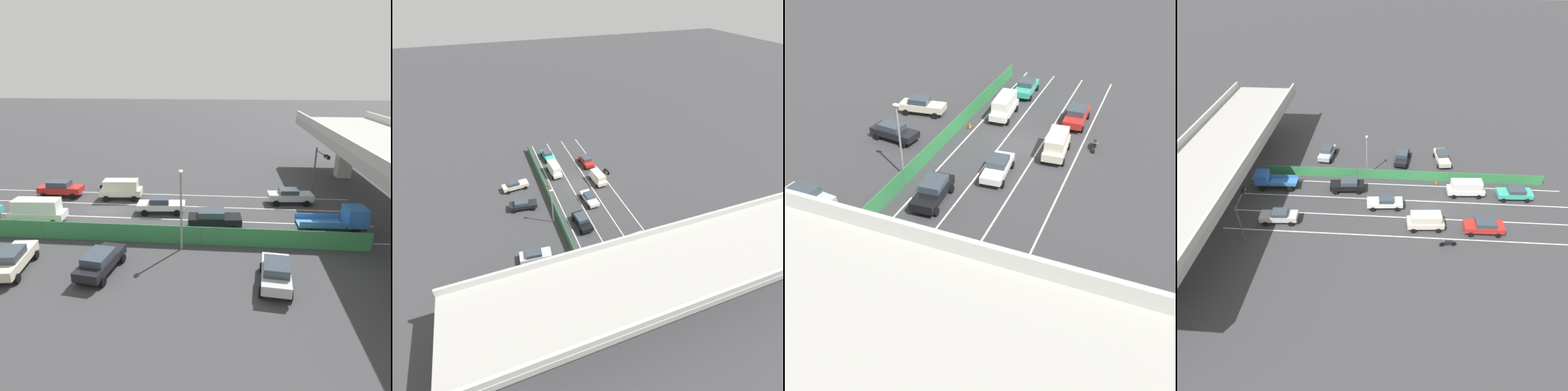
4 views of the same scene
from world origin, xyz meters
The scene contains 22 objects.
ground_plane centered at (0.00, 0.00, 0.00)m, with size 300.00×300.00×0.00m, color #38383A.
lane_line_left_edge centered at (-5.16, 3.48, 0.00)m, with size 0.14×42.97×0.01m, color silver.
lane_line_mid_left centered at (-1.72, 3.48, 0.00)m, with size 0.14×42.97×0.01m, color silver.
lane_line_mid_right centered at (1.72, 3.48, 0.00)m, with size 0.14×42.97×0.01m, color silver.
lane_line_right_edge centered at (5.16, 3.48, 0.00)m, with size 0.14×42.97×0.01m, color silver.
elevated_overpass centered at (0.00, 26.97, 6.03)m, with size 44.75×10.12×7.58m.
green_fence centered at (6.49, 3.48, 0.76)m, with size 0.10×39.07×1.52m.
car_sedan_white centered at (0.18, 5.66, 0.86)m, with size 2.21×4.65×1.55m.
car_sedan_black centered at (3.39, 10.87, 0.95)m, with size 2.31×4.68×1.72m.
car_sedan_silver centered at (-3.47, 18.43, 0.89)m, with size 2.16×4.63×1.59m.
car_van_white centered at (3.48, -4.96, 1.26)m, with size 2.17×4.98×2.24m.
car_sedan_red centered at (-3.63, -6.16, 0.96)m, with size 2.11×4.69×1.73m.
car_taxi_teal centered at (3.19, -11.33, 0.91)m, with size 2.23×4.64×1.62m.
car_van_cream centered at (-3.39, 0.70, 1.20)m, with size 2.28×4.46×2.12m.
flatbed_truck_blue centered at (3.43, 21.64, 1.23)m, with size 2.38×5.62×2.38m.
motorcycle centered at (-6.29, -1.75, 0.46)m, with size 0.60×1.94×0.93m.
parked_sedan_cream centered at (11.51, -2.50, 0.93)m, with size 4.79×2.41×1.70m.
parked_sedan_dark centered at (11.19, 3.52, 0.90)m, with size 4.68×2.48×1.59m.
parked_wagon_silver centered at (11.66, 15.13, 0.94)m, with size 4.42×2.37×1.70m.
traffic_light centered at (-5.80, 21.66, 3.72)m, with size 3.74×0.58×5.20m.
street_lamp centered at (7.35, 8.55, 3.90)m, with size 0.60×0.36×6.33m.
traffic_cone centered at (5.68, -1.31, 0.30)m, with size 0.47×0.47×0.65m.
Camera 3 is at (-10.76, 35.94, 20.55)m, focal length 42.66 mm.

